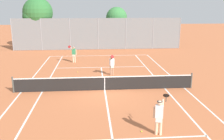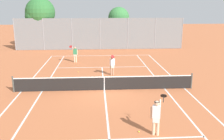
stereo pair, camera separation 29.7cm
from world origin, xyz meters
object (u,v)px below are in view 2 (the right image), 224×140
(player_far_left, at_px, (75,53))
(player_far_right, at_px, (112,64))
(tennis_net, at_px, (104,83))
(tree_behind_left, at_px, (39,13))
(tree_behind_right, at_px, (119,18))
(player_near_side, at_px, (156,115))
(loose_tennis_ball_0, at_px, (139,132))
(loose_tennis_ball_2, at_px, (78,72))

(player_far_left, bearing_deg, player_far_right, -55.61)
(tennis_net, distance_m, player_far_right, 3.76)
(tennis_net, distance_m, player_far_left, 8.99)
(tree_behind_left, bearing_deg, tree_behind_right, 5.97)
(player_near_side, height_order, loose_tennis_ball_0, player_near_side)
(tennis_net, bearing_deg, player_far_right, 78.03)
(player_near_side, distance_m, player_far_left, 15.42)
(tree_behind_left, bearing_deg, player_far_left, -59.99)
(loose_tennis_ball_2, distance_m, tree_behind_left, 14.72)
(loose_tennis_ball_0, xyz_separation_m, tree_behind_left, (-9.15, 23.42, 4.47))
(tennis_net, height_order, player_near_side, player_near_side)
(loose_tennis_ball_2, height_order, tree_behind_right, tree_behind_right)
(loose_tennis_ball_0, xyz_separation_m, tree_behind_right, (1.32, 24.51, 3.76))
(player_far_right, relative_size, loose_tennis_ball_2, 26.88)
(loose_tennis_ball_2, bearing_deg, loose_tennis_ball_0, -72.13)
(loose_tennis_ball_0, height_order, tree_behind_right, tree_behind_right)
(player_near_side, xyz_separation_m, player_far_left, (-4.65, 14.70, 0.00))
(player_near_side, relative_size, player_far_left, 1.00)
(player_far_right, height_order, tree_behind_right, tree_behind_right)
(player_near_side, bearing_deg, loose_tennis_ball_0, 158.94)
(tennis_net, xyz_separation_m, loose_tennis_ball_2, (-2.07, 4.78, -0.48))
(player_far_right, height_order, tree_behind_left, tree_behind_left)
(player_near_side, distance_m, loose_tennis_ball_2, 11.67)
(player_near_side, distance_m, tree_behind_left, 25.89)
(loose_tennis_ball_0, height_order, loose_tennis_ball_2, same)
(player_near_side, bearing_deg, tennis_net, 108.54)
(loose_tennis_ball_0, bearing_deg, tennis_net, 103.09)
(tree_behind_right, bearing_deg, tree_behind_left, -174.03)
(loose_tennis_ball_0, relative_size, loose_tennis_ball_2, 1.00)
(player_near_side, height_order, tree_behind_left, tree_behind_left)
(player_near_side, xyz_separation_m, loose_tennis_ball_0, (-0.69, 0.27, -0.89))
(player_far_left, height_order, player_far_right, same)
(tennis_net, relative_size, player_near_side, 6.76)
(tennis_net, height_order, tree_behind_right, tree_behind_right)
(player_far_left, xyz_separation_m, loose_tennis_ball_2, (0.54, -3.82, -0.89))
(player_far_left, relative_size, tree_behind_right, 0.33)
(player_far_left, relative_size, tree_behind_left, 0.27)
(loose_tennis_ball_2, bearing_deg, player_near_side, -69.30)
(tennis_net, relative_size, tree_behind_right, 2.25)
(player_near_side, bearing_deg, player_far_right, 97.42)
(tennis_net, relative_size, player_far_right, 6.76)
(tree_behind_left, bearing_deg, loose_tennis_ball_0, -68.66)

